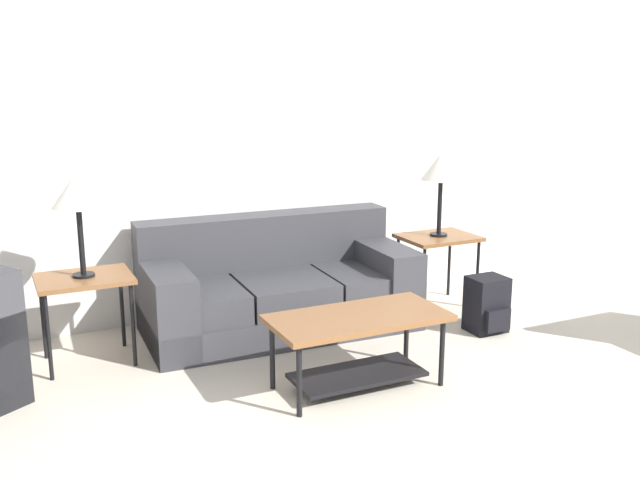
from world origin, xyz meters
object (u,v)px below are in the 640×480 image
backpack (487,305)px  side_table_left (85,285)px  table_lamp_left (77,193)px  table_lamp_right (441,168)px  couch (278,290)px  side_table_right (438,243)px  coffee_table (358,334)px

backpack → side_table_left: bearing=166.5°
table_lamp_left → table_lamp_right: size_ratio=1.00×
couch → side_table_right: size_ratio=3.35×
couch → side_table_left: (-1.38, -0.08, 0.23)m
side_table_left → backpack: side_table_left is taller
coffee_table → backpack: (1.32, 0.44, -0.14)m
coffee_table → table_lamp_left: size_ratio=1.59×
table_lamp_left → table_lamp_right: (2.75, 0.00, 0.00)m
side_table_left → side_table_right: bearing=0.0°
coffee_table → table_lamp_right: table_lamp_right is taller
backpack → side_table_right: bearing=89.2°
table_lamp_right → coffee_table: bearing=-140.4°
table_lamp_left → backpack: size_ratio=1.63×
coffee_table → table_lamp_right: size_ratio=1.59×
side_table_right → backpack: bearing=-90.8°
side_table_right → backpack: side_table_right is taller
side_table_right → table_lamp_right: size_ratio=0.88×
side_table_right → table_lamp_left: (-2.75, -0.00, 0.61)m
side_table_right → side_table_left: bearing=180.0°
coffee_table → side_table_right: bearing=39.6°
coffee_table → side_table_left: side_table_left is taller
coffee_table → table_lamp_left: 1.96m
side_table_right → backpack: 0.74m
side_table_left → coffee_table: bearing=-37.8°
table_lamp_right → couch: bearing=176.8°
side_table_right → table_lamp_right: bearing=-116.6°
coffee_table → table_lamp_left: (-1.42, 1.10, 0.80)m
backpack → couch: bearing=151.6°
table_lamp_left → table_lamp_right: same height
couch → side_table_left: size_ratio=3.35×
backpack → table_lamp_left: bearing=166.5°
couch → side_table_right: (1.37, -0.08, 0.23)m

